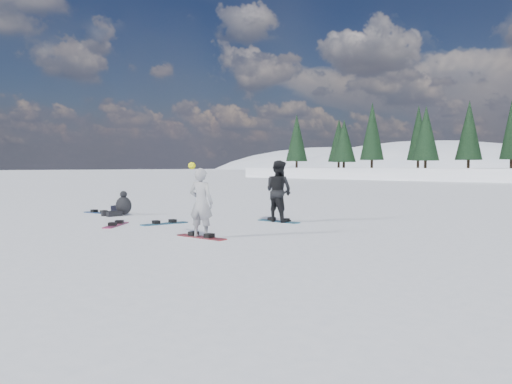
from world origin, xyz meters
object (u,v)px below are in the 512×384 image
snowboarder_man (279,191)px  snowboard_loose_b (116,225)px  snowboard_loose_c (99,213)px  snowboarder_woman (201,203)px  gear_bag (118,210)px  seated_rider (122,206)px  snowboard_loose_a (164,224)px

snowboarder_man → snowboard_loose_b: snowboarder_man is taller
snowboarder_man → snowboard_loose_c: snowboarder_man is taller
snowboarder_woman → gear_bag: size_ratio=4.19×
snowboarder_man → seated_rider: (-5.52, -2.27, -0.64)m
snowboarder_man → gear_bag: snowboarder_man is taller
snowboarder_woman → snowboarder_man: (-0.90, 4.02, 0.10)m
snowboard_loose_c → snowboard_loose_a: same height
gear_bag → snowboard_loose_a: gear_bag is taller
snowboarder_man → snowboard_loose_c: (-6.81, -2.47, -0.97)m
snowboard_loose_a → snowboarder_woman: bearing=-101.4°
snowboard_loose_c → snowboarder_woman: bearing=-19.8°
snowboarder_woman → snowboard_loose_a: size_ratio=1.26×
seated_rider → snowboard_loose_c: bearing=-167.9°
gear_bag → snowboard_loose_c: 0.76m
snowboarder_woman → snowboard_loose_a: 3.37m
gear_bag → snowboard_loose_b: 3.92m
snowboard_loose_c → snowboard_loose_a: size_ratio=1.00×
seated_rider → snowboard_loose_c: 1.35m
snowboarder_man → snowboard_loose_a: bearing=53.9°
seated_rider → snowboard_loose_c: (-1.30, -0.20, -0.33)m
snowboarder_man → gear_bag: size_ratio=4.37×
snowboard_loose_c → snowboard_loose_a: bearing=-13.5°
seated_rider → snowboard_loose_b: 3.21m
snowboard_loose_c → snowboard_loose_a: 4.68m
snowboarder_woman → snowboarder_man: snowboarder_man is taller
gear_bag → snowboard_loose_c: (-0.60, -0.46, -0.14)m
snowboarder_woman → gear_bag: snowboarder_woman is taller
snowboarder_woman → snowboarder_man: size_ratio=0.96×
seated_rider → snowboard_loose_a: seated_rider is taller
seated_rider → snowboarder_woman: bearing=-11.9°
seated_rider → snowboard_loose_a: 3.43m
gear_bag → snowboarder_man: bearing=17.9°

